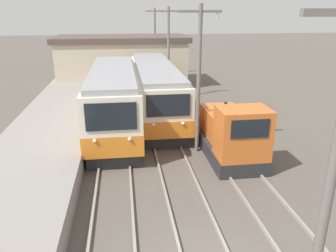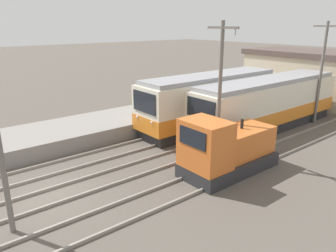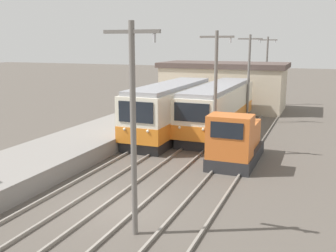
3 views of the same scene
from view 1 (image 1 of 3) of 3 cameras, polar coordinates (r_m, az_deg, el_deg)
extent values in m
cube|color=#28282B|center=(20.66, -9.12, 0.27)|extent=(2.58, 11.01, 0.70)
cube|color=silver|center=(20.16, -9.39, 5.02)|extent=(2.80, 11.47, 2.84)
cube|color=orange|center=(20.40, -9.25, 2.55)|extent=(2.84, 11.51, 1.02)
cube|color=black|center=(14.46, -9.90, 1.59)|extent=(2.24, 0.06, 1.25)
sphere|color=silver|center=(14.86, -12.63, -2.53)|extent=(0.18, 0.18, 0.18)
sphere|color=silver|center=(14.80, -6.68, -2.27)|extent=(0.18, 0.18, 0.18)
cube|color=#939399|center=(19.83, -9.64, 9.39)|extent=(2.46, 11.01, 0.28)
cube|color=#28282B|center=(23.51, -2.20, 2.87)|extent=(2.58, 12.72, 0.70)
cube|color=silver|center=(23.09, -2.25, 6.80)|extent=(2.80, 13.25, 2.61)
cube|color=orange|center=(23.29, -2.22, 4.80)|extent=(2.84, 13.29, 0.94)
cube|color=black|center=(16.55, 0.05, 3.58)|extent=(2.24, 0.06, 1.15)
sphere|color=silver|center=(16.76, -2.55, 0.21)|extent=(0.18, 0.18, 0.18)
sphere|color=silver|center=(16.96, 2.63, 0.44)|extent=(0.18, 0.18, 0.18)
cube|color=#939399|center=(22.82, -2.30, 10.35)|extent=(2.46, 12.72, 0.28)
cube|color=#28282B|center=(17.17, 10.43, -3.86)|extent=(2.40, 5.20, 0.70)
cube|color=#D16628|center=(15.08, 12.82, -1.23)|extent=(2.28, 1.67, 2.30)
cube|color=black|center=(14.17, 14.15, -0.52)|extent=(1.68, 0.04, 0.83)
cube|color=#D16628|center=(17.54, 9.81, 0.36)|extent=(1.92, 3.44, 1.40)
cylinder|color=black|center=(17.26, 9.99, 3.34)|extent=(0.16, 0.16, 0.50)
cylinder|color=slate|center=(6.98, 25.99, -11.52)|extent=(0.20, 0.20, 7.37)
cylinder|color=slate|center=(16.43, 5.35, 7.54)|extent=(0.20, 0.20, 7.37)
cube|color=slate|center=(16.08, 5.74, 19.25)|extent=(2.00, 0.12, 0.12)
cylinder|color=#B2B2B7|center=(16.28, 8.60, 18.44)|extent=(0.10, 0.10, 0.30)
cylinder|color=slate|center=(26.89, 0.08, 12.25)|extent=(0.20, 0.20, 7.37)
cube|color=slate|center=(26.68, 0.08, 19.38)|extent=(2.00, 0.12, 0.12)
cylinder|color=#B2B2B7|center=(26.80, 1.87, 18.94)|extent=(0.10, 0.10, 0.30)
cylinder|color=slate|center=(37.53, -2.28, 14.28)|extent=(0.20, 0.20, 7.37)
cube|color=slate|center=(37.38, -2.35, 19.38)|extent=(2.00, 0.12, 0.12)
cylinder|color=#B2B2B7|center=(37.47, -1.06, 19.09)|extent=(0.10, 0.10, 0.30)
cube|color=beige|center=(33.21, -7.88, 10.74)|extent=(12.00, 6.00, 4.26)
cube|color=#51423D|center=(32.94, -8.08, 14.84)|extent=(12.60, 6.30, 0.50)
camera|label=2|loc=(15.44, 72.77, 6.84)|focal=35.00mm
camera|label=3|loc=(11.66, 115.27, -10.63)|focal=42.00mm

